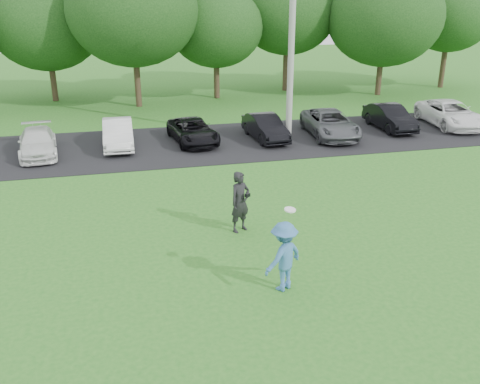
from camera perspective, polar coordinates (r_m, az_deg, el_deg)
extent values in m
plane|color=#276D1F|center=(13.07, 3.53, -10.88)|extent=(100.00, 100.00, 0.00)
cube|color=black|center=(24.77, -4.99, 5.15)|extent=(32.00, 6.50, 0.03)
cylinder|color=#999994|center=(24.26, 5.52, 15.82)|extent=(0.28, 0.28, 9.18)
imported|color=teal|center=(12.89, 4.68, -6.86)|extent=(1.31, 1.14, 1.76)
cylinder|color=white|center=(12.33, 5.36, -1.90)|extent=(0.27, 0.27, 0.08)
imported|color=black|center=(15.77, 0.01, -1.06)|extent=(0.81, 0.71, 1.86)
cube|color=black|center=(15.54, 0.81, -0.32)|extent=(0.17, 0.15, 0.10)
imported|color=silver|center=(24.48, -20.78, 4.96)|extent=(1.92, 3.88, 1.08)
imported|color=silver|center=(24.64, -12.88, 6.09)|extent=(1.29, 3.68, 1.21)
imported|color=black|center=(24.85, -5.04, 6.51)|extent=(2.23, 4.02, 1.06)
imported|color=black|center=(25.23, 2.72, 6.91)|extent=(1.57, 3.61, 1.15)
imported|color=#56585E|center=(26.12, 9.60, 7.22)|extent=(2.32, 4.51, 1.22)
imported|color=black|center=(28.04, 15.68, 7.69)|extent=(1.35, 3.69, 1.21)
imported|color=white|center=(29.67, 21.51, 7.78)|extent=(2.41, 4.64, 1.25)
cylinder|color=#38281C|center=(35.63, -19.25, 10.92)|extent=(0.36, 0.36, 2.20)
ellipsoid|color=#214C19|center=(35.21, -20.00, 16.67)|extent=(6.68, 6.68, 5.68)
cylinder|color=#38281C|center=(32.66, -10.86, 11.29)|extent=(0.36, 0.36, 2.70)
ellipsoid|color=#214C19|center=(32.20, -11.40, 18.53)|extent=(7.42, 7.42, 6.31)
cylinder|color=#38281C|center=(34.62, -2.50, 11.80)|extent=(0.36, 0.36, 2.20)
ellipsoid|color=#214C19|center=(34.22, -2.59, 17.18)|extent=(5.76, 5.76, 4.90)
cylinder|color=#38281C|center=(37.14, 4.87, 12.81)|extent=(0.36, 0.36, 2.70)
ellipsoid|color=#214C19|center=(36.75, 5.07, 18.65)|extent=(6.50, 6.50, 5.53)
cylinder|color=#38281C|center=(36.72, 14.60, 11.71)|extent=(0.36, 0.36, 2.20)
ellipsoid|color=#214C19|center=(36.30, 15.19, 17.63)|extent=(7.24, 7.24, 6.15)
cylinder|color=#38281C|center=(40.64, 20.81, 12.28)|extent=(0.36, 0.36, 2.70)
ellipsoid|color=#214C19|center=(40.31, 21.48, 17.09)|extent=(5.58, 5.58, 4.74)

